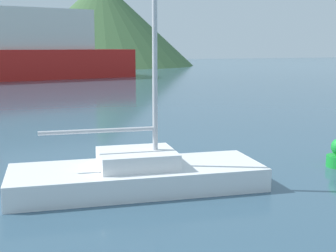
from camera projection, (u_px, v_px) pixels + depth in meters
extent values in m
cube|color=white|center=(137.00, 177.00, 11.16)|extent=(6.19, 2.87, 0.55)
cube|color=white|center=(137.00, 159.00, 11.08)|extent=(1.97, 1.70, 0.38)
cylinder|color=#BCBCC1|center=(155.00, 21.00, 10.65)|extent=(0.12, 0.12, 6.77)
cylinder|color=#BCBCC1|center=(98.00, 131.00, 10.74)|extent=(2.67, 0.45, 0.10)
cone|color=#3D6038|center=(101.00, 23.00, 82.46)|extent=(32.56, 32.56, 14.95)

